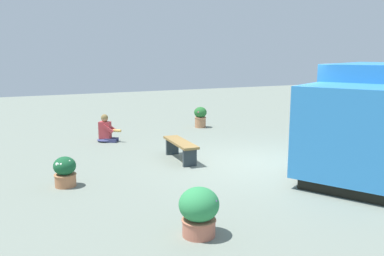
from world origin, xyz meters
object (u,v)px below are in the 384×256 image
at_px(planter_flowering_near, 199,211).
at_px(planter_flowering_far, 200,116).
at_px(person_customer, 106,131).
at_px(plaza_bench, 180,146).
at_px(planter_flowering_side, 65,171).
at_px(food_truck, 376,119).

relative_size(planter_flowering_near, planter_flowering_far, 0.98).
bearing_deg(planter_flowering_near, person_customer, -93.05).
height_order(planter_flowering_near, planter_flowering_far, planter_flowering_far).
relative_size(person_customer, plaza_bench, 0.53).
distance_m(person_customer, planter_flowering_side, 4.29).
xyz_separation_m(food_truck, planter_flowering_far, (1.29, -6.58, -0.78)).
bearing_deg(planter_flowering_side, person_customer, -115.10).
bearing_deg(planter_flowering_far, planter_flowering_near, 62.80).
height_order(person_customer, planter_flowering_side, person_customer).
bearing_deg(food_truck, planter_flowering_far, -78.90).
xyz_separation_m(planter_flowering_near, plaza_bench, (-1.55, -4.10, -0.02)).
xyz_separation_m(person_customer, planter_flowering_side, (1.82, 3.89, -0.03)).
bearing_deg(planter_flowering_far, plaza_bench, 56.74).
relative_size(person_customer, planter_flowering_near, 1.15).
xyz_separation_m(planter_flowering_near, planter_flowering_far, (-4.14, -8.05, 0.02)).
bearing_deg(food_truck, planter_flowering_near, 15.14).
bearing_deg(person_customer, planter_flowering_near, 86.95).
bearing_deg(plaza_bench, planter_flowering_near, 69.34).
bearing_deg(planter_flowering_far, food_truck, 101.10).
xyz_separation_m(planter_flowering_near, planter_flowering_side, (1.44, -3.23, -0.08)).
distance_m(food_truck, planter_flowering_far, 6.75).
relative_size(planter_flowering_near, planter_flowering_side, 1.20).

